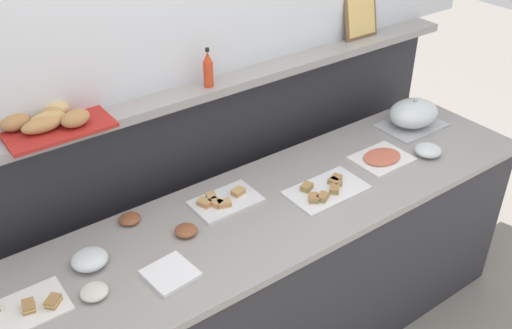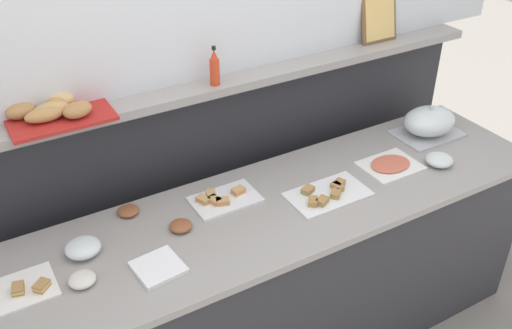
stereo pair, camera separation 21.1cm
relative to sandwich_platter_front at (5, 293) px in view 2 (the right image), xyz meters
name	(u,v)px [view 2 (the right image)]	position (x,y,z in m)	size (l,w,h in m)	color
ground_plane	(217,277)	(1.09, 0.57, -0.91)	(12.00, 12.00, 0.00)	gray
buffet_counter	(272,283)	(1.09, -0.03, -0.46)	(2.68, 0.68, 0.90)	#2D2D33
back_ledge_unit	(220,187)	(1.09, 0.49, -0.22)	(2.85, 0.22, 1.32)	#2D2D33
sandwich_platter_front	(5,293)	(0.00, 0.00, 0.00)	(0.35, 0.19, 0.04)	white
sandwich_platter_rear	(223,199)	(0.92, 0.12, 0.00)	(0.29, 0.19, 0.04)	white
sandwich_platter_side	(327,194)	(1.34, -0.08, 0.00)	(0.36, 0.21, 0.04)	white
cold_cuts_platter	(390,165)	(1.74, -0.04, 0.00)	(0.27, 0.22, 0.02)	white
serving_cloche	(429,122)	(2.12, 0.10, 0.06)	(0.34, 0.24, 0.17)	#B7BABF
glass_bowl_large	(439,160)	(1.96, -0.14, 0.01)	(0.13, 0.13, 0.05)	silver
glass_bowl_medium	(83,248)	(0.30, 0.08, 0.02)	(0.14, 0.14, 0.06)	silver
condiment_bowl_dark	(82,279)	(0.25, -0.08, 0.01)	(0.10, 0.10, 0.04)	silver
condiment_bowl_cream	(181,226)	(0.69, 0.03, 0.01)	(0.09, 0.09, 0.03)	brown
condiment_bowl_teal	(128,211)	(0.54, 0.23, 0.01)	(0.09, 0.09, 0.03)	brown
napkin_stack	(158,267)	(0.52, -0.15, 0.00)	(0.17, 0.17, 0.02)	white
hot_sauce_bottle	(215,68)	(1.04, 0.39, 0.49)	(0.04, 0.04, 0.18)	red
bread_basket	(55,110)	(0.36, 0.42, 0.44)	(0.40, 0.28, 0.08)	#B2231E
framed_picture	(379,17)	(2.01, 0.45, 0.53)	(0.21, 0.07, 0.25)	brown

